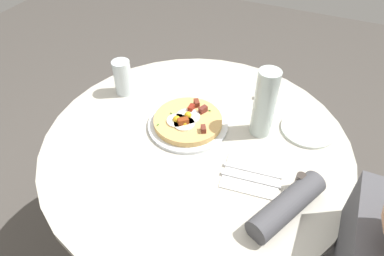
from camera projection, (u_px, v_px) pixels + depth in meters
name	position (u px, v px, depth m)	size (l,w,h in m)	color
ground_plane	(195.00, 249.00, 1.67)	(6.00, 6.00, 0.00)	#4C4742
dining_table	(196.00, 173.00, 1.28)	(1.04, 1.04, 0.76)	beige
pizza_plate	(188.00, 124.00, 1.20)	(0.28, 0.28, 0.01)	white
breakfast_pizza	(188.00, 120.00, 1.18)	(0.24, 0.24, 0.05)	#DEAF65
bread_plate	(308.00, 129.00, 1.18)	(0.19, 0.19, 0.01)	silver
napkin	(251.00, 176.00, 1.03)	(0.17, 0.14, 0.00)	white
fork	(251.00, 179.00, 1.02)	(0.18, 0.01, 0.01)	silver
knife	(253.00, 171.00, 1.04)	(0.18, 0.01, 0.01)	silver
water_glass	(123.00, 77.00, 1.30)	(0.07, 0.07, 0.14)	silver
water_bottle	(265.00, 104.00, 1.10)	(0.07, 0.07, 0.25)	silver
salt_shaker	(266.00, 92.00, 1.30)	(0.03, 0.03, 0.06)	white
pepper_shaker	(300.00, 182.00, 0.98)	(0.03, 0.03, 0.06)	#3F3833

